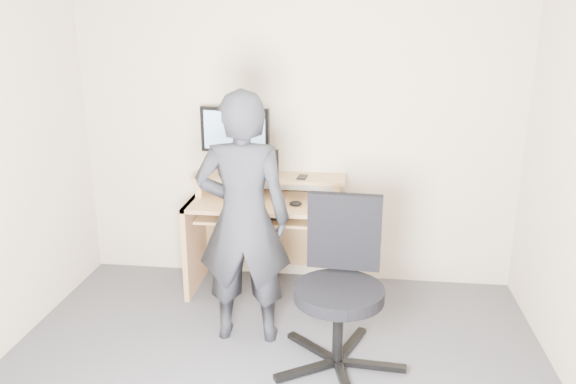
% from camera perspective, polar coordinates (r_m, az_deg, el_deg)
% --- Properties ---
extents(back_wall, '(3.50, 0.02, 2.50)m').
position_cam_1_polar(back_wall, '(4.47, 0.86, 6.31)').
color(back_wall, beige).
rests_on(back_wall, ground).
extents(desk, '(1.20, 0.60, 0.91)m').
position_cam_1_polar(desk, '(4.47, -2.04, -3.05)').
color(desk, tan).
rests_on(desk, ground).
extents(monitor, '(0.56, 0.16, 0.53)m').
position_cam_1_polar(monitor, '(4.42, -5.42, 5.83)').
color(monitor, black).
rests_on(monitor, desk).
extents(external_drive, '(0.10, 0.14, 0.20)m').
position_cam_1_polar(external_drive, '(4.40, -1.68, 2.93)').
color(external_drive, black).
rests_on(external_drive, desk).
extents(travel_mug, '(0.09, 0.09, 0.18)m').
position_cam_1_polar(travel_mug, '(4.38, -2.26, 2.74)').
color(travel_mug, '#B5B5BA').
rests_on(travel_mug, desk).
extents(smartphone, '(0.08, 0.14, 0.01)m').
position_cam_1_polar(smartphone, '(4.36, 1.46, 1.53)').
color(smartphone, black).
rests_on(smartphone, desk).
extents(charger, '(0.05, 0.05, 0.03)m').
position_cam_1_polar(charger, '(4.37, -3.85, 1.68)').
color(charger, black).
rests_on(charger, desk).
extents(headphones, '(0.17, 0.17, 0.06)m').
position_cam_1_polar(headphones, '(4.55, -5.53, 2.15)').
color(headphones, silver).
rests_on(headphones, desk).
extents(keyboard, '(0.48, 0.24, 0.03)m').
position_cam_1_polar(keyboard, '(4.28, -2.85, -2.31)').
color(keyboard, black).
rests_on(keyboard, desk).
extents(mouse, '(0.10, 0.07, 0.04)m').
position_cam_1_polar(mouse, '(4.20, 0.78, -1.18)').
color(mouse, black).
rests_on(mouse, desk).
extents(office_chair, '(0.80, 0.83, 1.04)m').
position_cam_1_polar(office_chair, '(3.48, 5.36, -8.82)').
color(office_chair, black).
rests_on(office_chair, ground).
extents(person, '(0.64, 0.44, 1.69)m').
position_cam_1_polar(person, '(3.65, -4.56, -2.81)').
color(person, black).
rests_on(person, ground).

